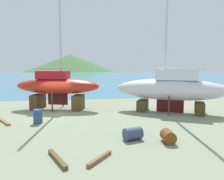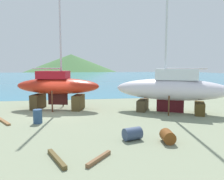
{
  "view_description": "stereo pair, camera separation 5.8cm",
  "coord_description": "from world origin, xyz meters",
  "px_view_note": "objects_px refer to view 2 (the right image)",
  "views": [
    {
      "loc": [
        1.9,
        -17.53,
        3.8
      ],
      "look_at": [
        4.75,
        0.63,
        1.76
      ],
      "focal_mm": 35.09,
      "sensor_mm": 36.0,
      "label": 1
    },
    {
      "loc": [
        1.96,
        -17.54,
        3.8
      ],
      "look_at": [
        4.75,
        0.63,
        1.76
      ],
      "focal_mm": 35.09,
      "sensor_mm": 36.0,
      "label": 2
    }
  ],
  "objects_px": {
    "worker": "(145,94)",
    "sailboat_mid_port": "(57,86)",
    "barrel_ochre": "(168,136)",
    "barrel_tipped_left": "(38,116)",
    "sailboat_large_starboard": "(171,89)",
    "barrel_rust_far": "(132,134)"
  },
  "relations": [
    {
      "from": "sailboat_large_starboard",
      "to": "barrel_ochre",
      "type": "bearing_deg",
      "value": 92.9
    },
    {
      "from": "barrel_rust_far",
      "to": "sailboat_large_starboard",
      "type": "bearing_deg",
      "value": 52.21
    },
    {
      "from": "worker",
      "to": "barrel_rust_far",
      "type": "height_order",
      "value": "worker"
    },
    {
      "from": "worker",
      "to": "barrel_tipped_left",
      "type": "height_order",
      "value": "worker"
    },
    {
      "from": "worker",
      "to": "barrel_tipped_left",
      "type": "bearing_deg",
      "value": -110.57
    },
    {
      "from": "barrel_tipped_left",
      "to": "barrel_rust_far",
      "type": "bearing_deg",
      "value": -37.46
    },
    {
      "from": "sailboat_large_starboard",
      "to": "sailboat_mid_port",
      "type": "height_order",
      "value": "sailboat_large_starboard"
    },
    {
      "from": "worker",
      "to": "barrel_ochre",
      "type": "xyz_separation_m",
      "value": [
        -2.72,
        -12.4,
        -0.52
      ]
    },
    {
      "from": "sailboat_large_starboard",
      "to": "barrel_ochre",
      "type": "xyz_separation_m",
      "value": [
        -3.1,
        -6.77,
        -1.65
      ]
    },
    {
      "from": "sailboat_mid_port",
      "to": "barrel_tipped_left",
      "type": "xyz_separation_m",
      "value": [
        -0.87,
        -4.75,
        -1.55
      ]
    },
    {
      "from": "worker",
      "to": "sailboat_mid_port",
      "type": "bearing_deg",
      "value": -130.73
    },
    {
      "from": "worker",
      "to": "barrel_ochre",
      "type": "bearing_deg",
      "value": -70.77
    },
    {
      "from": "sailboat_large_starboard",
      "to": "barrel_tipped_left",
      "type": "height_order",
      "value": "sailboat_large_starboard"
    },
    {
      "from": "barrel_ochre",
      "to": "barrel_tipped_left",
      "type": "xyz_separation_m",
      "value": [
        -7.06,
        4.81,
        0.15
      ]
    },
    {
      "from": "barrel_rust_far",
      "to": "barrel_ochre",
      "type": "relative_size",
      "value": 1.07
    },
    {
      "from": "sailboat_mid_port",
      "to": "barrel_rust_far",
      "type": "distance_m",
      "value": 10.14
    },
    {
      "from": "sailboat_large_starboard",
      "to": "barrel_ochre",
      "type": "relative_size",
      "value": 16.93
    },
    {
      "from": "sailboat_large_starboard",
      "to": "barrel_rust_far",
      "type": "xyz_separation_m",
      "value": [
        -4.74,
        -6.11,
        -1.64
      ]
    },
    {
      "from": "worker",
      "to": "barrel_tipped_left",
      "type": "xyz_separation_m",
      "value": [
        -9.78,
        -7.59,
        -0.37
      ]
    },
    {
      "from": "worker",
      "to": "barrel_tipped_left",
      "type": "relative_size",
      "value": 1.74
    },
    {
      "from": "sailboat_mid_port",
      "to": "barrel_ochre",
      "type": "xyz_separation_m",
      "value": [
        6.19,
        -9.56,
        -1.7
      ]
    },
    {
      "from": "sailboat_mid_port",
      "to": "barrel_ochre",
      "type": "relative_size",
      "value": 15.31
    }
  ]
}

